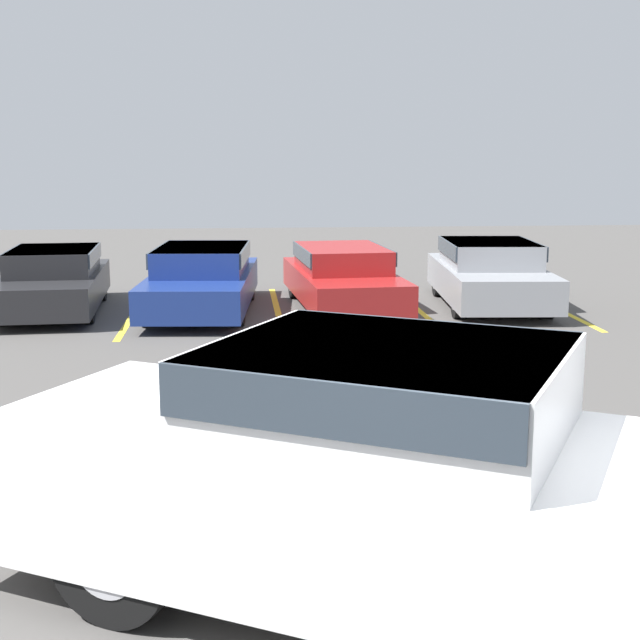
{
  "coord_description": "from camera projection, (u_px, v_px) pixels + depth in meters",
  "views": [
    {
      "loc": [
        -1.45,
        -5.24,
        2.99
      ],
      "look_at": [
        -0.49,
        5.18,
        1.0
      ],
      "focal_mm": 50.0,
      "sensor_mm": 36.0,
      "label": 1
    }
  ],
  "objects": [
    {
      "name": "parked_sedan_b",
      "position": [
        202.0,
        277.0,
        16.72
      ],
      "size": [
        2.18,
        4.82,
        1.23
      ],
      "rotation": [
        0.0,
        0.0,
        -1.65
      ],
      "color": "navy",
      "rests_on": "ground_plane"
    },
    {
      "name": "parked_sedan_d",
      "position": [
        490.0,
        272.0,
        17.33
      ],
      "size": [
        2.18,
        4.49,
        1.27
      ],
      "rotation": [
        0.0,
        0.0,
        -1.65
      ],
      "color": "gray",
      "rests_on": "ground_plane"
    },
    {
      "name": "stall_stripe_e",
      "position": [
        551.0,
        306.0,
        17.46
      ],
      "size": [
        0.12,
        5.25,
        0.01
      ],
      "primitive_type": "cube",
      "color": "yellow",
      "rests_on": "ground_plane"
    },
    {
      "name": "parked_sedan_c",
      "position": [
        343.0,
        275.0,
        17.16
      ],
      "size": [
        2.07,
        4.66,
        1.18
      ],
      "rotation": [
        0.0,
        0.0,
        -1.5
      ],
      "color": "maroon",
      "rests_on": "ground_plane"
    },
    {
      "name": "pickup_truck",
      "position": [
        434.0,
        485.0,
        5.66
      ],
      "size": [
        6.33,
        4.77,
        1.78
      ],
      "rotation": [
        0.0,
        0.0,
        -0.51
      ],
      "color": "white",
      "rests_on": "ground_plane"
    },
    {
      "name": "parked_sedan_a",
      "position": [
        54.0,
        279.0,
        16.7
      ],
      "size": [
        1.94,
        4.32,
        1.19
      ],
      "rotation": [
        0.0,
        0.0,
        -1.51
      ],
      "color": "#232326",
      "rests_on": "ground_plane"
    },
    {
      "name": "stall_stripe_c",
      "position": [
        277.0,
        310.0,
        16.98
      ],
      "size": [
        0.12,
        5.25,
        0.01
      ],
      "primitive_type": "cube",
      "color": "yellow",
      "rests_on": "ground_plane"
    },
    {
      "name": "ground_plane",
      "position": [
        467.0,
        616.0,
        5.82
      ],
      "size": [
        60.0,
        60.0,
        0.0
      ],
      "primitive_type": "plane",
      "color": "#4C4947"
    },
    {
      "name": "stall_stripe_b",
      "position": [
        135.0,
        312.0,
        16.74
      ],
      "size": [
        0.12,
        5.25,
        0.01
      ],
      "primitive_type": "cube",
      "color": "yellow",
      "rests_on": "ground_plane"
    },
    {
      "name": "stall_stripe_d",
      "position": [
        416.0,
        308.0,
        17.22
      ],
      "size": [
        0.12,
        5.25,
        0.01
      ],
      "primitive_type": "cube",
      "color": "yellow",
      "rests_on": "ground_plane"
    }
  ]
}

